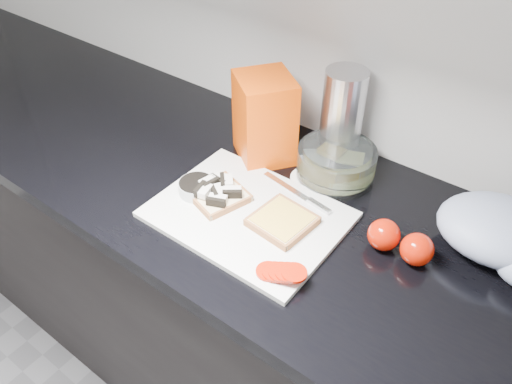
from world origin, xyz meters
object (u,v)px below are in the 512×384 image
at_px(glass_bowl, 336,163).
at_px(bread_bag, 265,119).
at_px(cutting_board, 248,215).
at_px(steel_canister, 342,118).

xyz_separation_m(glass_bowl, bread_bag, (-0.19, -0.03, 0.07)).
distance_m(glass_bowl, bread_bag, 0.20).
height_order(cutting_board, glass_bowl, glass_bowl).
bearing_deg(glass_bowl, steel_canister, 116.32).
relative_size(glass_bowl, bread_bag, 0.87).
distance_m(bread_bag, steel_canister, 0.18).
height_order(glass_bowl, bread_bag, bread_bag).
distance_m(cutting_board, steel_canister, 0.33).
xyz_separation_m(bread_bag, steel_canister, (0.15, 0.10, 0.01)).
relative_size(glass_bowl, steel_canister, 0.78).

